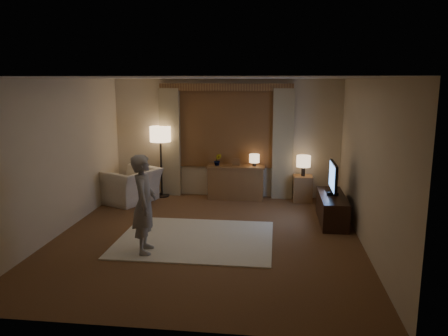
# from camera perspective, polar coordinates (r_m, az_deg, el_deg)

# --- Properties ---
(room) EXTENTS (5.04, 5.54, 2.64)m
(room) POSITION_cam_1_polar(r_m,az_deg,el_deg) (7.47, -1.71, 1.92)
(room) COLOR brown
(room) RESTS_ON ground
(rug) EXTENTS (2.50, 2.00, 0.02)m
(rug) POSITION_cam_1_polar(r_m,az_deg,el_deg) (7.26, -3.73, -9.22)
(rug) COLOR beige
(rug) RESTS_ON floor
(sideboard) EXTENTS (1.20, 0.40, 0.70)m
(sideboard) POSITION_cam_1_polar(r_m,az_deg,el_deg) (9.58, 1.55, -1.98)
(sideboard) COLOR brown
(sideboard) RESTS_ON floor
(picture_frame) EXTENTS (0.16, 0.02, 0.20)m
(picture_frame) POSITION_cam_1_polar(r_m,az_deg,el_deg) (9.49, 1.56, 0.67)
(picture_frame) COLOR brown
(picture_frame) RESTS_ON sideboard
(plant) EXTENTS (0.17, 0.13, 0.30)m
(plant) POSITION_cam_1_polar(r_m,az_deg,el_deg) (9.53, -0.83, 1.01)
(plant) COLOR #999999
(plant) RESTS_ON sideboard
(table_lamp_sideboard) EXTENTS (0.22, 0.22, 0.30)m
(table_lamp_sideboard) POSITION_cam_1_polar(r_m,az_deg,el_deg) (9.45, 3.98, 1.19)
(table_lamp_sideboard) COLOR black
(table_lamp_sideboard) RESTS_ON sideboard
(floor_lamp) EXTENTS (0.46, 0.46, 1.57)m
(floor_lamp) POSITION_cam_1_polar(r_m,az_deg,el_deg) (9.70, -8.31, 3.91)
(floor_lamp) COLOR black
(floor_lamp) RESTS_ON floor
(armchair) EXTENTS (1.34, 1.41, 0.72)m
(armchair) POSITION_cam_1_polar(r_m,az_deg,el_deg) (9.53, -12.12, -2.26)
(armchair) COLOR beige
(armchair) RESTS_ON floor
(side_table) EXTENTS (0.40, 0.40, 0.56)m
(side_table) POSITION_cam_1_polar(r_m,az_deg,el_deg) (9.53, 10.22, -2.67)
(side_table) COLOR brown
(side_table) RESTS_ON floor
(table_lamp_side) EXTENTS (0.30, 0.30, 0.44)m
(table_lamp_side) POSITION_cam_1_polar(r_m,az_deg,el_deg) (9.41, 10.35, 0.81)
(table_lamp_side) COLOR black
(table_lamp_side) RESTS_ON side_table
(tv_stand) EXTENTS (0.45, 1.40, 0.50)m
(tv_stand) POSITION_cam_1_polar(r_m,az_deg,el_deg) (8.30, 13.90, -5.14)
(tv_stand) COLOR black
(tv_stand) RESTS_ON floor
(tv) EXTENTS (0.21, 0.84, 0.61)m
(tv) POSITION_cam_1_polar(r_m,az_deg,el_deg) (8.16, 14.08, -1.20)
(tv) COLOR black
(tv) RESTS_ON tv_stand
(person) EXTENTS (0.44, 0.59, 1.49)m
(person) POSITION_cam_1_polar(r_m,az_deg,el_deg) (6.59, -10.37, -4.64)
(person) COLOR gray
(person) RESTS_ON rug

